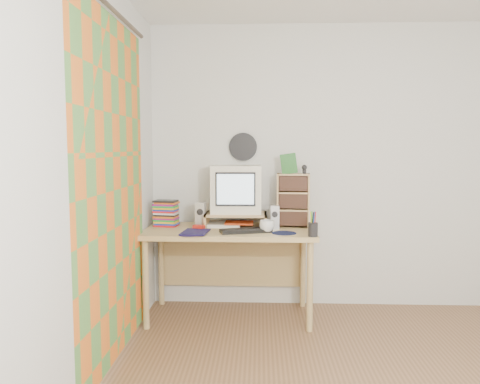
# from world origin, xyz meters

# --- Properties ---
(back_wall) EXTENTS (3.50, 0.00, 3.50)m
(back_wall) POSITION_xyz_m (0.00, 1.75, 1.25)
(back_wall) COLOR silver
(back_wall) RESTS_ON floor
(left_wall) EXTENTS (0.00, 3.50, 3.50)m
(left_wall) POSITION_xyz_m (-1.75, 0.00, 1.25)
(left_wall) COLOR silver
(left_wall) RESTS_ON floor
(curtain) EXTENTS (0.00, 2.20, 2.20)m
(curtain) POSITION_xyz_m (-1.71, 0.48, 1.15)
(curtain) COLOR orange
(curtain) RESTS_ON left_wall
(wall_disc) EXTENTS (0.25, 0.02, 0.25)m
(wall_disc) POSITION_xyz_m (-0.93, 1.73, 1.43)
(wall_disc) COLOR black
(wall_disc) RESTS_ON back_wall
(desk) EXTENTS (1.40, 0.70, 0.75)m
(desk) POSITION_xyz_m (-1.03, 1.44, 0.62)
(desk) COLOR tan
(desk) RESTS_ON floor
(monitor_riser) EXTENTS (0.52, 0.30, 0.12)m
(monitor_riser) POSITION_xyz_m (-0.98, 1.48, 0.84)
(monitor_riser) COLOR #D8B172
(monitor_riser) RESTS_ON desk
(crt_monitor) EXTENTS (0.43, 0.43, 0.40)m
(crt_monitor) POSITION_xyz_m (-0.98, 1.53, 1.07)
(crt_monitor) COLOR silver
(crt_monitor) RESTS_ON monitor_riser
(speaker_left) EXTENTS (0.09, 0.09, 0.21)m
(speaker_left) POSITION_xyz_m (-1.28, 1.44, 0.86)
(speaker_left) COLOR silver
(speaker_left) RESTS_ON desk
(speaker_right) EXTENTS (0.08, 0.08, 0.19)m
(speaker_right) POSITION_xyz_m (-0.66, 1.40, 0.85)
(speaker_right) COLOR silver
(speaker_right) RESTS_ON desk
(keyboard) EXTENTS (0.43, 0.25, 0.03)m
(keyboard) POSITION_xyz_m (-0.89, 1.22, 0.76)
(keyboard) COLOR black
(keyboard) RESTS_ON desk
(dvd_stack) EXTENTS (0.21, 0.16, 0.27)m
(dvd_stack) POSITION_xyz_m (-1.58, 1.50, 0.88)
(dvd_stack) COLOR brown
(dvd_stack) RESTS_ON desk
(cd_rack) EXTENTS (0.29, 0.17, 0.45)m
(cd_rack) POSITION_xyz_m (-0.49, 1.51, 0.98)
(cd_rack) COLOR #D8B172
(cd_rack) RESTS_ON desk
(mug) EXTENTS (0.13, 0.13, 0.09)m
(mug) POSITION_xyz_m (-0.72, 1.24, 0.80)
(mug) COLOR silver
(mug) RESTS_ON desk
(diary) EXTENTS (0.26, 0.20, 0.05)m
(diary) POSITION_xyz_m (-1.38, 1.15, 0.77)
(diary) COLOR #15103D
(diary) RESTS_ON desk
(mousepad) EXTENTS (0.21, 0.21, 0.00)m
(mousepad) POSITION_xyz_m (-0.59, 1.20, 0.75)
(mousepad) COLOR black
(mousepad) RESTS_ON desk
(pen_cup) EXTENTS (0.09, 0.09, 0.15)m
(pen_cup) POSITION_xyz_m (-0.38, 1.07, 0.82)
(pen_cup) COLOR black
(pen_cup) RESTS_ON desk
(papers) EXTENTS (0.28, 0.20, 0.04)m
(papers) POSITION_xyz_m (-1.03, 1.50, 0.77)
(papers) COLOR white
(papers) RESTS_ON desk
(red_box) EXTENTS (0.10, 0.08, 0.04)m
(red_box) POSITION_xyz_m (-1.27, 1.29, 0.77)
(red_box) COLOR red
(red_box) RESTS_ON desk
(game_box) EXTENTS (0.13, 0.03, 0.17)m
(game_box) POSITION_xyz_m (-0.54, 1.49, 1.29)
(game_box) COLOR #195618
(game_box) RESTS_ON cd_rack
(webcam) EXTENTS (0.05, 0.05, 0.08)m
(webcam) POSITION_xyz_m (-0.41, 1.47, 1.24)
(webcam) COLOR black
(webcam) RESTS_ON cd_rack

